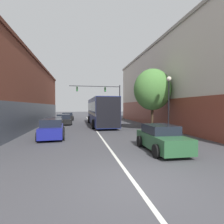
# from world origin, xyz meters

# --- Properties ---
(ground_plane) EXTENTS (160.00, 160.00, 0.00)m
(ground_plane) POSITION_xyz_m (0.00, 0.00, 0.00)
(ground_plane) COLOR #424247
(lane_center_line) EXTENTS (0.14, 41.73, 0.01)m
(lane_center_line) POSITION_xyz_m (0.00, 14.87, 0.00)
(lane_center_line) COLOR silver
(lane_center_line) RESTS_ON ground_plane
(building_left_brick) EXTENTS (6.31, 30.25, 7.97)m
(building_left_brick) POSITION_xyz_m (-9.49, 17.39, 4.10)
(building_left_brick) COLOR brown
(building_left_brick) RESTS_ON ground_plane
(building_right_storefront) EXTENTS (7.11, 30.30, 10.32)m
(building_right_storefront) POSITION_xyz_m (10.89, 15.68, 5.27)
(building_right_storefront) COLOR beige
(building_right_storefront) RESTS_ON ground_plane
(bus) EXTENTS (2.96, 11.58, 3.45)m
(bus) POSITION_xyz_m (1.08, 17.34, 1.94)
(bus) COLOR navy
(bus) RESTS_ON ground_plane
(hatchback_foreground) EXTENTS (1.94, 3.84, 1.40)m
(hatchback_foreground) POSITION_xyz_m (2.70, 3.58, 0.67)
(hatchback_foreground) COLOR #285633
(hatchback_foreground) RESTS_ON ground_plane
(parked_car_left_near) EXTENTS (2.17, 4.24, 1.35)m
(parked_car_left_near) POSITION_xyz_m (-3.72, 27.13, 0.65)
(parked_car_left_near) COLOR black
(parked_car_left_near) RESTS_ON ground_plane
(parked_car_left_mid) EXTENTS (2.44, 4.81, 1.39)m
(parked_car_left_mid) POSITION_xyz_m (-3.80, 19.41, 0.66)
(parked_car_left_mid) COLOR black
(parked_car_left_mid) RESTS_ON ground_plane
(parked_car_left_far) EXTENTS (2.14, 4.20, 1.47)m
(parked_car_left_far) POSITION_xyz_m (-3.76, 8.74, 0.70)
(parked_car_left_far) COLOR navy
(parked_car_left_far) RESTS_ON ground_plane
(parked_car_left_distant) EXTENTS (2.19, 4.44, 1.34)m
(parked_car_left_distant) POSITION_xyz_m (-4.27, 13.81, 0.64)
(parked_car_left_distant) COLOR black
(parked_car_left_distant) RESTS_ON ground_plane
(traffic_signal_gantry) EXTENTS (9.03, 0.36, 6.31)m
(traffic_signal_gantry) POSITION_xyz_m (2.84, 25.72, 4.63)
(traffic_signal_gantry) COLOR black
(traffic_signal_gantry) RESTS_ON ground_plane
(street_lamp) EXTENTS (0.40, 0.40, 4.96)m
(street_lamp) POSITION_xyz_m (5.77, 8.43, 3.33)
(street_lamp) COLOR black
(street_lamp) RESTS_ON ground_plane
(street_tree_near) EXTENTS (3.82, 3.43, 6.26)m
(street_tree_near) POSITION_xyz_m (5.66, 11.54, 4.15)
(street_tree_near) COLOR #3D2D1E
(street_tree_near) RESTS_ON ground_plane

